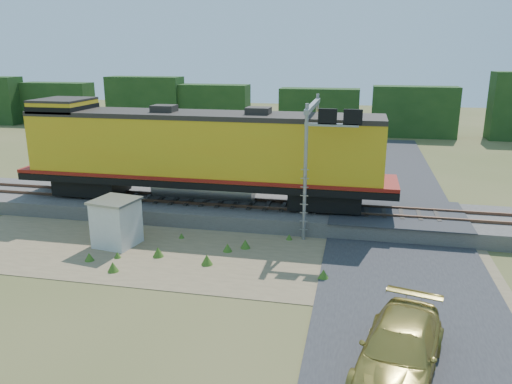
% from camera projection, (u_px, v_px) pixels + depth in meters
% --- Properties ---
extents(ground, '(140.00, 140.00, 0.00)m').
position_uv_depth(ground, '(243.00, 261.00, 22.42)').
color(ground, '#475123').
rests_on(ground, ground).
extents(ballast, '(70.00, 5.00, 0.80)m').
position_uv_depth(ballast, '(268.00, 212.00, 27.96)').
color(ballast, slate).
rests_on(ballast, ground).
extents(rails, '(70.00, 1.54, 0.16)m').
position_uv_depth(rails, '(268.00, 204.00, 27.83)').
color(rails, brown).
rests_on(rails, ballast).
extents(dirt_shoulder, '(26.00, 8.00, 0.03)m').
position_uv_depth(dirt_shoulder, '(204.00, 253.00, 23.28)').
color(dirt_shoulder, '#8C7754').
rests_on(dirt_shoulder, ground).
extents(road, '(7.00, 66.00, 0.86)m').
position_uv_depth(road, '(403.00, 266.00, 21.70)').
color(road, '#38383A').
rests_on(road, ground).
extents(tree_line_north, '(130.00, 3.00, 6.50)m').
position_uv_depth(tree_line_north, '(319.00, 106.00, 57.37)').
color(tree_line_north, '#193714').
rests_on(tree_line_north, ground).
extents(weed_clumps, '(15.00, 6.20, 0.56)m').
position_uv_depth(weed_clumps, '(170.00, 254.00, 23.20)').
color(weed_clumps, '#3C661D').
rests_on(weed_clumps, ground).
extents(locomotive, '(21.35, 3.26, 5.51)m').
position_uv_depth(locomotive, '(197.00, 152.00, 27.87)').
color(locomotive, black).
rests_on(locomotive, rails).
extents(shed, '(2.26, 2.26, 2.32)m').
position_uv_depth(shed, '(116.00, 222.00, 23.95)').
color(shed, silver).
rests_on(shed, ground).
extents(signal_gantry, '(2.68, 6.20, 6.76)m').
position_uv_depth(signal_gantry, '(317.00, 132.00, 25.53)').
color(signal_gantry, gray).
rests_on(signal_gantry, ground).
extents(car, '(3.31, 5.62, 1.53)m').
position_uv_depth(car, '(400.00, 350.00, 14.42)').
color(car, olive).
rests_on(car, ground).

